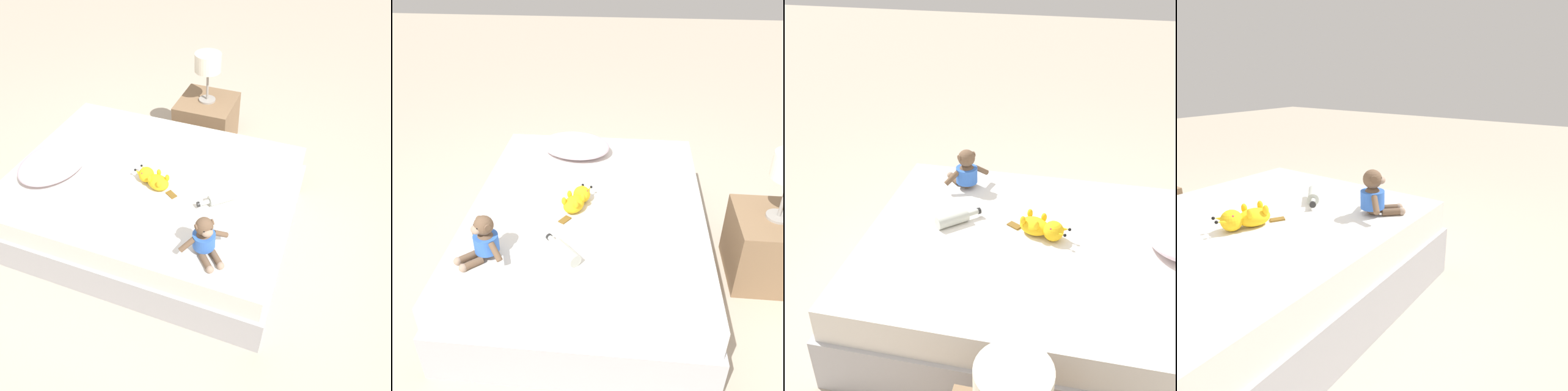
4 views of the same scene
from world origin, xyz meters
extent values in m
plane|color=#B7A893|center=(0.00, 0.00, 0.00)|extent=(16.00, 16.00, 0.00)
cube|color=#B2B2B7|center=(0.00, 0.00, 0.14)|extent=(1.38, 1.85, 0.28)
cube|color=white|center=(0.00, 0.00, 0.36)|extent=(1.34, 1.80, 0.17)
ellipsoid|color=brown|center=(-0.45, -0.52, 0.52)|extent=(0.15, 0.15, 0.15)
cylinder|color=blue|center=(-0.45, -0.52, 0.52)|extent=(0.17, 0.17, 0.09)
sphere|color=brown|center=(-0.45, -0.52, 0.63)|extent=(0.10, 0.10, 0.10)
ellipsoid|color=gray|center=(-0.48, -0.55, 0.62)|extent=(0.08, 0.08, 0.04)
sphere|color=black|center=(-0.46, -0.56, 0.64)|extent=(0.01, 0.01, 0.01)
sphere|color=black|center=(-0.49, -0.53, 0.64)|extent=(0.01, 0.01, 0.01)
cylinder|color=brown|center=(-0.41, -0.55, 0.64)|extent=(0.03, 0.03, 0.03)
cylinder|color=brown|center=(-0.48, -0.49, 0.64)|extent=(0.03, 0.03, 0.03)
cylinder|color=brown|center=(-0.38, -0.59, 0.53)|extent=(0.09, 0.09, 0.08)
cylinder|color=brown|center=(-0.51, -0.45, 0.53)|extent=(0.09, 0.09, 0.08)
cylinder|color=brown|center=(-0.49, -0.61, 0.46)|extent=(0.10, 0.09, 0.04)
cylinder|color=brown|center=(-0.54, -0.56, 0.46)|extent=(0.10, 0.09, 0.04)
sphere|color=gray|center=(-0.53, -0.64, 0.46)|extent=(0.04, 0.04, 0.04)
sphere|color=gray|center=(-0.57, -0.60, 0.46)|extent=(0.04, 0.04, 0.04)
ellipsoid|color=yellow|center=(-0.07, -0.09, 0.49)|extent=(0.15, 0.18, 0.08)
sphere|color=yellow|center=(-0.04, 0.01, 0.49)|extent=(0.10, 0.10, 0.10)
cone|color=yellow|center=(-0.05, 0.06, 0.50)|extent=(0.05, 0.07, 0.05)
sphere|color=black|center=(-0.04, 0.09, 0.51)|extent=(0.02, 0.02, 0.02)
cone|color=yellow|center=(0.00, 0.04, 0.50)|extent=(0.05, 0.07, 0.05)
sphere|color=black|center=(0.01, 0.07, 0.51)|extent=(0.02, 0.02, 0.02)
sphere|color=red|center=(-0.07, 0.02, 0.52)|extent=(0.02, 0.02, 0.02)
sphere|color=red|center=(-0.01, 0.00, 0.52)|extent=(0.02, 0.02, 0.02)
ellipsoid|color=yellow|center=(-0.10, -0.04, 0.52)|extent=(0.04, 0.04, 0.05)
ellipsoid|color=yellow|center=(-0.02, -0.07, 0.52)|extent=(0.04, 0.04, 0.05)
ellipsoid|color=yellow|center=(-0.12, -0.12, 0.52)|extent=(0.04, 0.04, 0.05)
ellipsoid|color=yellow|center=(-0.05, -0.14, 0.52)|extent=(0.04, 0.04, 0.05)
cube|color=brown|center=(-0.11, -0.19, 0.45)|extent=(0.07, 0.08, 0.01)
cylinder|color=#B7BCB2|center=(-0.06, -0.50, 0.48)|extent=(0.16, 0.17, 0.07)
cylinder|color=#B7BCB2|center=(-0.13, -0.41, 0.48)|extent=(0.06, 0.07, 0.03)
cylinder|color=black|center=(-0.16, -0.39, 0.48)|extent=(0.03, 0.03, 0.03)
cylinder|color=beige|center=(1.09, -0.01, 0.75)|extent=(0.21, 0.21, 0.14)
camera|label=1|loc=(-1.74, -0.95, 2.13)|focal=36.57mm
camera|label=2|loc=(0.21, -2.13, 1.87)|focal=40.15mm
camera|label=3|loc=(1.94, 0.09, 1.85)|focal=45.18mm
camera|label=4|loc=(-1.43, 0.91, 1.13)|focal=33.58mm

